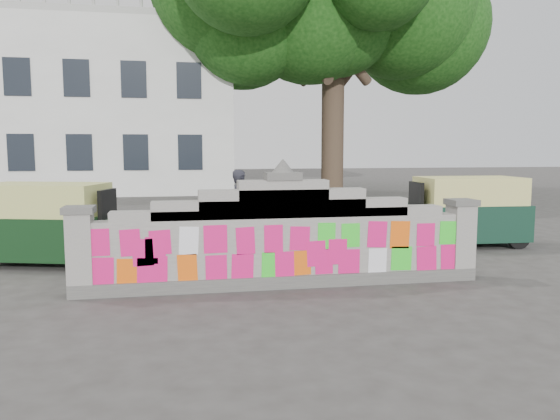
{
  "coord_description": "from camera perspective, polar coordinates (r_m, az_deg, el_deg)",
  "views": [
    {
      "loc": [
        -1.6,
        -8.27,
        2.16
      ],
      "look_at": [
        0.14,
        1.0,
        1.1
      ],
      "focal_mm": 35.0,
      "sensor_mm": 36.0,
      "label": 1
    }
  ],
  "objects": [
    {
      "name": "rickshaw_left",
      "position": [
        11.07,
        -23.01,
        -1.22
      ],
      "size": [
        2.83,
        1.88,
        1.52
      ],
      "rotation": [
        0.0,
        0.0,
        -0.29
      ],
      "color": "black",
      "rests_on": "ground"
    },
    {
      "name": "pedestrian",
      "position": [
        11.57,
        1.19,
        -0.26
      ],
      "size": [
        0.79,
        0.92,
        1.63
      ],
      "primitive_type": "imported",
      "rotation": [
        0.0,
        0.0,
        -1.32
      ],
      "color": "#238133",
      "rests_on": "ground"
    },
    {
      "name": "ground",
      "position": [
        8.7,
        0.29,
        -7.97
      ],
      "size": [
        100.0,
        100.0,
        0.0
      ],
      "primitive_type": "plane",
      "color": "#383533",
      "rests_on": "ground"
    },
    {
      "name": "shade_tree",
      "position": [
        28.18,
        5.66,
        20.32
      ],
      "size": [
        12.0,
        10.0,
        12.0
      ],
      "color": "#38281E",
      "rests_on": "ground"
    },
    {
      "name": "parapet_wall",
      "position": [
        8.54,
        0.3,
        -3.1
      ],
      "size": [
        6.48,
        0.44,
        2.01
      ],
      "color": "#4C4C49",
      "rests_on": "ground"
    },
    {
      "name": "cyclist_bike",
      "position": [
        10.97,
        -4.13,
        -2.61
      ],
      "size": [
        1.75,
        0.82,
        0.89
      ],
      "primitive_type": "imported",
      "rotation": [
        0.0,
        0.0,
        1.71
      ],
      "color": "black",
      "rests_on": "ground"
    },
    {
      "name": "rickshaw_right",
      "position": [
        12.83,
        18.83,
        -0.03
      ],
      "size": [
        2.8,
        1.4,
        1.53
      ],
      "rotation": [
        0.0,
        0.0,
        3.09
      ],
      "color": "#0F2F22",
      "rests_on": "ground"
    },
    {
      "name": "cyclist_rider",
      "position": [
        10.92,
        -4.14,
        -1.01
      ],
      "size": [
        0.43,
        0.59,
        1.5
      ],
      "primitive_type": "imported",
      "rotation": [
        0.0,
        0.0,
        1.71
      ],
      "color": "black",
      "rests_on": "ground"
    },
    {
      "name": "building",
      "position": [
        30.79,
        -21.05,
        9.46
      ],
      "size": [
        16.0,
        10.0,
        8.9
      ],
      "color": "silver",
      "rests_on": "ground"
    }
  ]
}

